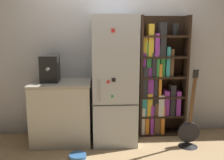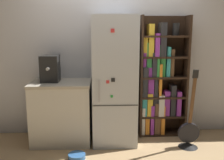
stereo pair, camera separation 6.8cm
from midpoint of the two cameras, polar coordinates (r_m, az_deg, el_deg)
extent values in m
plane|color=tan|center=(3.77, 1.10, -14.16)|extent=(16.00, 16.00, 0.00)
cube|color=silver|center=(3.91, 0.71, 6.49)|extent=(8.00, 0.05, 2.60)
cube|color=silver|center=(3.61, 1.02, -0.08)|extent=(0.62, 0.66, 1.82)
cube|color=#333333|center=(3.35, 1.37, -5.84)|extent=(0.61, 0.01, 0.01)
cube|color=#B2B2B7|center=(3.28, -2.39, -2.60)|extent=(0.02, 0.02, 0.30)
cube|color=black|center=(3.27, 0.84, 0.01)|extent=(0.05, 0.01, 0.05)
cube|color=green|center=(3.31, 0.53, -3.76)|extent=(0.03, 0.01, 0.03)
cube|color=red|center=(3.21, 0.75, 11.23)|extent=(0.05, 0.01, 0.05)
cube|color=red|center=(3.27, -0.39, -0.43)|extent=(0.04, 0.01, 0.04)
cube|color=black|center=(3.84, 7.02, 0.63)|extent=(0.03, 0.28, 1.84)
cube|color=black|center=(4.02, 16.87, 0.69)|extent=(0.03, 0.28, 1.84)
cube|color=black|center=(4.03, 11.61, 0.98)|extent=(0.73, 0.03, 1.84)
cube|color=black|center=(4.16, 11.57, -11.72)|extent=(0.67, 0.25, 0.03)
cube|color=black|center=(4.06, 11.72, -7.90)|extent=(0.67, 0.25, 0.03)
cube|color=black|center=(3.98, 11.89, -3.70)|extent=(0.67, 0.25, 0.03)
cube|color=black|center=(3.91, 12.06, 0.67)|extent=(0.67, 0.25, 0.03)
cube|color=black|center=(3.87, 12.23, 5.15)|extent=(0.67, 0.25, 0.03)
cube|color=black|center=(3.86, 12.41, 9.69)|extent=(0.67, 0.25, 0.03)
cube|color=silver|center=(4.02, 7.47, -8.91)|extent=(0.05, 0.23, 0.43)
cube|color=orange|center=(4.05, 8.36, -9.60)|extent=(0.06, 0.22, 0.32)
cube|color=purple|center=(4.04, 9.43, -8.64)|extent=(0.05, 0.23, 0.46)
cube|color=brown|center=(4.06, 10.59, -8.32)|extent=(0.09, 0.22, 0.49)
cube|color=orange|center=(4.08, 11.72, -8.59)|extent=(0.06, 0.24, 0.45)
cube|color=teal|center=(3.94, 7.75, -5.37)|extent=(0.07, 0.22, 0.36)
cube|color=gold|center=(3.96, 8.89, -5.35)|extent=(0.08, 0.23, 0.36)
cube|color=#262628|center=(3.98, 10.20, -5.29)|extent=(0.08, 0.19, 0.36)
cube|color=silver|center=(3.99, 11.44, -5.53)|extent=(0.08, 0.23, 0.33)
cube|color=purple|center=(4.01, 12.68, -5.04)|extent=(0.08, 0.19, 0.39)
cube|color=#262628|center=(4.02, 13.99, -4.36)|extent=(0.07, 0.21, 0.48)
cube|color=purple|center=(4.06, 15.17, -5.02)|extent=(0.07, 0.21, 0.38)
cube|color=#262628|center=(3.86, 7.91, -0.29)|extent=(0.07, 0.23, 0.46)
cube|color=purple|center=(3.88, 9.21, -0.35)|extent=(0.09, 0.18, 0.45)
cube|color=#262628|center=(3.90, 10.32, -0.82)|extent=(0.05, 0.20, 0.38)
cube|color=orange|center=(3.90, 11.22, 0.05)|extent=(0.04, 0.23, 0.50)
cube|color=purple|center=(3.82, 7.78, 3.51)|extent=(0.04, 0.19, 0.36)
cube|color=#338C3F|center=(3.83, 8.79, 4.64)|extent=(0.07, 0.19, 0.51)
cube|color=#262628|center=(3.85, 9.91, 3.53)|extent=(0.07, 0.22, 0.36)
cube|color=#338C3F|center=(3.86, 10.80, 4.39)|extent=(0.04, 0.22, 0.48)
cube|color=#338C3F|center=(3.89, 11.80, 3.55)|extent=(0.07, 0.20, 0.36)
cube|color=teal|center=(3.89, 13.01, 4.13)|extent=(0.05, 0.19, 0.45)
cube|color=brown|center=(3.92, 13.82, 3.87)|extent=(0.05, 0.19, 0.41)
cube|color=gold|center=(3.80, 8.01, 7.72)|extent=(0.06, 0.18, 0.31)
cube|color=gold|center=(3.82, 9.25, 8.96)|extent=(0.08, 0.23, 0.47)
cube|color=purple|center=(3.82, 10.56, 7.90)|extent=(0.07, 0.23, 0.34)
cube|color=#262628|center=(3.84, 11.89, 9.03)|extent=(0.09, 0.23, 0.49)
cylinder|color=black|center=(3.90, 14.89, 11.13)|extent=(0.10, 0.10, 0.18)
cube|color=beige|center=(3.77, -10.82, -7.39)|extent=(0.83, 0.64, 0.86)
cube|color=#B2A893|center=(3.66, -11.07, -0.71)|extent=(0.85, 0.66, 0.04)
cube|color=black|center=(3.68, -13.43, 2.56)|extent=(0.25, 0.28, 0.38)
cylinder|color=#A5A39E|center=(3.52, -13.95, 2.47)|extent=(0.04, 0.06, 0.04)
cone|color=black|center=(3.81, 17.47, -13.96)|extent=(0.27, 0.27, 0.06)
cylinder|color=black|center=(3.74, 17.63, -11.43)|extent=(0.30, 0.09, 0.30)
cube|color=brown|center=(3.53, 18.43, -4.60)|extent=(0.04, 0.11, 0.65)
cube|color=black|center=(3.40, 19.12, 1.30)|extent=(0.07, 0.04, 0.11)
cylinder|color=#3366A5|center=(3.37, -7.45, -16.89)|extent=(0.22, 0.22, 0.06)
torus|color=#3366A5|center=(3.36, -7.46, -16.50)|extent=(0.22, 0.22, 0.01)
camera|label=1|loc=(0.03, -89.46, 0.10)|focal=40.00mm
camera|label=2|loc=(0.03, 90.54, -0.10)|focal=40.00mm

